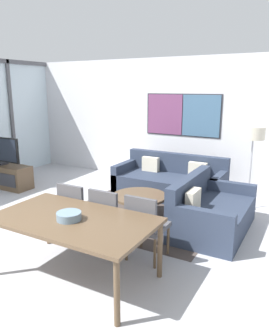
{
  "coord_description": "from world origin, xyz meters",
  "views": [
    {
      "loc": [
        3.07,
        -1.7,
        2.15
      ],
      "look_at": [
        0.71,
        2.55,
        0.95
      ],
      "focal_mm": 35.0,
      "sensor_mm": 36.0,
      "label": 1
    }
  ],
  "objects_px": {
    "dining_chair_left": "(77,209)",
    "fruit_bowl": "(69,216)",
    "dining_table": "(74,223)",
    "sofa_side": "(208,213)",
    "coffee_table": "(140,201)",
    "dining_chair_centre": "(109,216)",
    "dining_chair_right": "(145,223)",
    "sofa_main": "(170,183)",
    "floor_lamp": "(253,139)",
    "tv_console": "(1,175)"
  },
  "relations": [
    {
      "from": "sofa_side",
      "to": "floor_lamp",
      "type": "relative_size",
      "value": 1.08
    },
    {
      "from": "dining_chair_left",
      "to": "floor_lamp",
      "type": "bearing_deg",
      "value": 53.88
    },
    {
      "from": "sofa_main",
      "to": "dining_chair_centre",
      "type": "height_order",
      "value": "dining_chair_centre"
    },
    {
      "from": "dining_table",
      "to": "fruit_bowl",
      "type": "relative_size",
      "value": 6.67
    },
    {
      "from": "floor_lamp",
      "to": "dining_chair_right",
      "type": "bearing_deg",
      "value": -107.35
    },
    {
      "from": "dining_table",
      "to": "dining_chair_centre",
      "type": "relative_size",
      "value": 2.1
    },
    {
      "from": "floor_lamp",
      "to": "sofa_main",
      "type": "bearing_deg",
      "value": 179.96
    },
    {
      "from": "sofa_side",
      "to": "dining_chair_left",
      "type": "xyz_separation_m",
      "value": [
        -1.5,
        -1.3,
        0.23
      ]
    },
    {
      "from": "dining_chair_right",
      "to": "coffee_table",
      "type": "bearing_deg",
      "value": 120.98
    },
    {
      "from": "sofa_side",
      "to": "dining_table",
      "type": "height_order",
      "value": "sofa_side"
    },
    {
      "from": "coffee_table",
      "to": "dining_table",
      "type": "bearing_deg",
      "value": -84.24
    },
    {
      "from": "dining_chair_left",
      "to": "fruit_bowl",
      "type": "relative_size",
      "value": 3.17
    },
    {
      "from": "floor_lamp",
      "to": "tv_console",
      "type": "bearing_deg",
      "value": -166.44
    },
    {
      "from": "coffee_table",
      "to": "dining_chair_left",
      "type": "relative_size",
      "value": 1.05
    },
    {
      "from": "tv_console",
      "to": "fruit_bowl",
      "type": "xyz_separation_m",
      "value": [
        3.76,
        -2.09,
        0.52
      ]
    },
    {
      "from": "coffee_table",
      "to": "dining_chair_centre",
      "type": "relative_size",
      "value": 1.05
    },
    {
      "from": "coffee_table",
      "to": "dining_table",
      "type": "height_order",
      "value": "dining_table"
    },
    {
      "from": "tv_console",
      "to": "dining_chair_left",
      "type": "height_order",
      "value": "dining_chair_left"
    },
    {
      "from": "coffee_table",
      "to": "dining_chair_centre",
      "type": "height_order",
      "value": "dining_chair_centre"
    },
    {
      "from": "dining_chair_left",
      "to": "floor_lamp",
      "type": "xyz_separation_m",
      "value": [
        1.86,
        2.55,
        0.79
      ]
    },
    {
      "from": "coffee_table",
      "to": "floor_lamp",
      "type": "bearing_deg",
      "value": 40.92
    },
    {
      "from": "tv_console",
      "to": "sofa_side",
      "type": "relative_size",
      "value": 0.98
    },
    {
      "from": "dining_chair_centre",
      "to": "tv_console",
      "type": "bearing_deg",
      "value": 160.68
    },
    {
      "from": "floor_lamp",
      "to": "fruit_bowl",
      "type": "bearing_deg",
      "value": -111.9
    },
    {
      "from": "dining_chair_left",
      "to": "dining_chair_right",
      "type": "height_order",
      "value": "same"
    },
    {
      "from": "dining_table",
      "to": "fruit_bowl",
      "type": "distance_m",
      "value": 0.13
    },
    {
      "from": "coffee_table",
      "to": "dining_chair_right",
      "type": "bearing_deg",
      "value": -59.02
    },
    {
      "from": "coffee_table",
      "to": "floor_lamp",
      "type": "height_order",
      "value": "floor_lamp"
    },
    {
      "from": "sofa_side",
      "to": "dining_chair_centre",
      "type": "xyz_separation_m",
      "value": [
        -0.97,
        -1.3,
        0.23
      ]
    },
    {
      "from": "sofa_main",
      "to": "sofa_side",
      "type": "xyz_separation_m",
      "value": [
        1.16,
        -1.25,
        -0.0
      ]
    },
    {
      "from": "sofa_side",
      "to": "floor_lamp",
      "type": "xyz_separation_m",
      "value": [
        0.36,
        1.25,
        1.02
      ]
    },
    {
      "from": "fruit_bowl",
      "to": "floor_lamp",
      "type": "relative_size",
      "value": 0.19
    },
    {
      "from": "sofa_main",
      "to": "coffee_table",
      "type": "relative_size",
      "value": 2.36
    },
    {
      "from": "sofa_main",
      "to": "fruit_bowl",
      "type": "height_order",
      "value": "sofa_main"
    },
    {
      "from": "dining_table",
      "to": "dining_chair_left",
      "type": "xyz_separation_m",
      "value": [
        -0.53,
        0.71,
        -0.17
      ]
    },
    {
      "from": "sofa_main",
      "to": "dining_chair_left",
      "type": "relative_size",
      "value": 2.46
    },
    {
      "from": "dining_table",
      "to": "sofa_side",
      "type": "bearing_deg",
      "value": 64.32
    },
    {
      "from": "sofa_main",
      "to": "floor_lamp",
      "type": "bearing_deg",
      "value": -0.04
    },
    {
      "from": "floor_lamp",
      "to": "dining_chair_left",
      "type": "bearing_deg",
      "value": -126.12
    },
    {
      "from": "tv_console",
      "to": "sofa_side",
      "type": "bearing_deg",
      "value": -0.24
    },
    {
      "from": "sofa_main",
      "to": "coffee_table",
      "type": "xyz_separation_m",
      "value": [
        0.0,
        -1.32,
        0.03
      ]
    },
    {
      "from": "dining_chair_right",
      "to": "fruit_bowl",
      "type": "height_order",
      "value": "dining_chair_right"
    },
    {
      "from": "dining_table",
      "to": "dining_chair_right",
      "type": "bearing_deg",
      "value": 53.56
    },
    {
      "from": "dining_table",
      "to": "coffee_table",
      "type": "bearing_deg",
      "value": 95.76
    },
    {
      "from": "dining_table",
      "to": "floor_lamp",
      "type": "height_order",
      "value": "floor_lamp"
    },
    {
      "from": "sofa_main",
      "to": "dining_chair_centre",
      "type": "bearing_deg",
      "value": -85.61
    },
    {
      "from": "sofa_main",
      "to": "sofa_side",
      "type": "bearing_deg",
      "value": -47.06
    },
    {
      "from": "sofa_main",
      "to": "dining_chair_right",
      "type": "bearing_deg",
      "value": -73.94
    },
    {
      "from": "sofa_main",
      "to": "dining_table",
      "type": "relative_size",
      "value": 1.17
    },
    {
      "from": "sofa_side",
      "to": "dining_chair_centre",
      "type": "relative_size",
      "value": 1.84
    }
  ]
}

